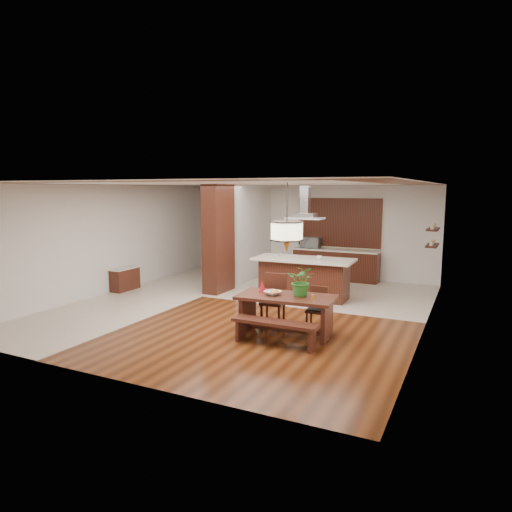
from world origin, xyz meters
The scene contains 25 objects.
room_shell centered at (0.00, 0.00, 2.06)m, with size 9.00×9.04×2.92m.
tile_hallway centered at (-2.75, 0.00, 0.01)m, with size 2.50×9.00×0.01m, color beige.
tile_kitchen centered at (1.25, 2.50, 0.01)m, with size 5.50×4.00×0.01m, color beige.
soffit_band centered at (0.00, 0.00, 2.88)m, with size 8.00×9.00×0.02m, color #3A1F0E.
partition_pier centered at (-1.40, 1.20, 1.45)m, with size 0.45×1.00×2.90m, color black.
partition_stub centered at (-1.40, 3.30, 1.45)m, with size 0.18×2.40×2.90m, color silver.
hallway_console centered at (-3.81, 0.20, 0.32)m, with size 0.37×0.88×0.63m, color black.
hallway_doorway centered at (-2.70, 4.40, 1.05)m, with size 1.10×0.20×2.10m, color black.
rear_counter centered at (1.00, 4.20, 0.48)m, with size 2.60×0.62×0.95m.
kitchen_window centered at (1.00, 4.46, 1.75)m, with size 2.60×0.08×1.50m, color #905C2B.
shelf_lower centered at (3.87, 2.60, 1.40)m, with size 0.26×0.90×0.04m, color black.
shelf_upper centered at (3.87, 2.60, 1.80)m, with size 0.26×0.90×0.04m, color black.
dining_table centered at (1.64, -1.44, 0.56)m, with size 1.91×1.07×0.76m.
dining_bench centered at (1.69, -2.11, 0.22)m, with size 1.59×0.35×0.45m, color black, non-canonical shape.
dining_chair_left centered at (1.14, -0.92, 0.52)m, with size 0.46×0.46×1.04m, color black, non-canonical shape.
dining_chair_right centered at (2.05, -0.85, 0.42)m, with size 0.37×0.37×0.84m, color black, non-canonical shape.
pendant_lantern centered at (1.64, -1.44, 2.25)m, with size 0.64×0.64×1.31m, color #FFF7C3, non-canonical shape.
foliage_plant centered at (1.91, -1.34, 1.06)m, with size 0.52×0.45×0.58m, color #266D24.
fruit_bowl centered at (1.38, -1.50, 0.80)m, with size 0.31×0.31×0.08m, color beige.
napkin_cone centered at (1.09, -1.35, 0.88)m, with size 0.14×0.14×0.22m, color #A70B17.
gold_ornament centered at (2.20, -1.54, 0.81)m, with size 0.07×0.07×0.10m, color gold.
kitchen_island centered at (0.94, 1.50, 0.53)m, with size 2.55×1.18×1.04m.
range_hood centered at (0.94, 1.50, 2.46)m, with size 0.90×0.55×0.87m, color silver, non-canonical shape.
island_cup centered at (1.37, 1.39, 1.09)m, with size 0.13×0.13×0.10m, color silver.
microwave centered at (0.18, 4.19, 1.11)m, with size 0.59×0.40×0.33m, color #B1B4B8.
Camera 1 is at (4.81, -9.32, 2.77)m, focal length 32.00 mm.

